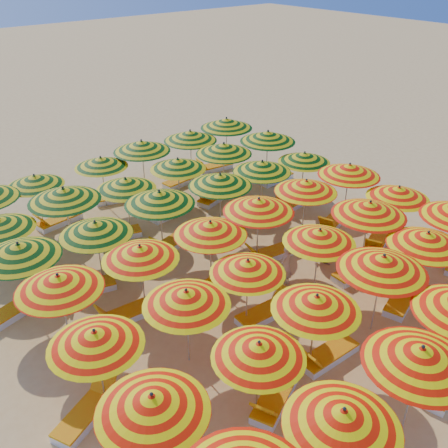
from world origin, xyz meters
The scene contains 65 objects.
ground centered at (0.00, 0.00, 0.00)m, with size 120.00×120.00×0.00m, color tan.
umbrella_1 centered at (-3.34, -6.83, 2.03)m, with size 2.78×2.78×2.30m.
umbrella_2 centered at (-1.05, -6.94, 2.16)m, with size 2.67×2.67×2.46m.
umbrella_6 centered at (-5.77, -4.40, 2.03)m, with size 2.20×2.20×2.31m.
umbrella_7 centered at (-3.24, -4.55, 1.91)m, with size 2.72×2.72×2.17m.
umbrella_8 centered at (-1.20, -4.34, 2.00)m, with size 2.82×2.82×2.27m.
umbrella_9 centered at (1.16, -4.51, 2.19)m, with size 2.98×2.98×2.49m.
umbrella_10 centered at (3.31, -4.50, 2.08)m, with size 2.87×2.87×2.36m.
umbrella_12 centered at (-5.75, -2.10, 1.97)m, with size 2.19×2.19×2.24m.
umbrella_13 centered at (-3.44, -2.24, 2.01)m, with size 2.82×2.82×2.28m.
umbrella_14 centered at (-1.34, -2.10, 1.91)m, with size 2.70×2.70×2.17m.
umbrella_15 centered at (1.23, -2.34, 1.99)m, with size 2.80×2.80×2.26m.
umbrella_16 centered at (3.45, -2.43, 2.18)m, with size 2.82×2.82×2.47m.
umbrella_17 centered at (5.52, -2.14, 1.99)m, with size 2.21×2.21×2.26m.
umbrella_18 centered at (-5.55, 0.20, 2.07)m, with size 2.75×2.75×2.35m.
umbrella_19 centered at (-3.23, 0.19, 2.00)m, with size 2.70×2.70×2.27m.
umbrella_20 centered at (-0.99, -0.07, 2.05)m, with size 2.83×2.83×2.33m.
umbrella_21 centered at (1.01, -0.01, 2.14)m, with size 2.69×2.69×2.43m.
umbrella_22 centered at (3.38, 0.13, 2.05)m, with size 2.81×2.81×2.33m.
umbrella_23 centered at (5.51, -0.06, 2.13)m, with size 2.92×2.92×2.42m.
umbrella_24 centered at (-5.78, 2.26, 2.09)m, with size 2.82×2.82×2.37m.
umbrella_25 centered at (-3.58, 2.13, 2.04)m, with size 2.90×2.90×2.32m.
umbrella_26 centered at (-1.14, 2.41, 2.16)m, with size 3.03×3.03×2.46m.
umbrella_27 centered at (1.33, 2.31, 2.11)m, with size 2.87×2.87×2.40m.
umbrella_28 centered at (3.38, 2.33, 2.06)m, with size 2.77×2.77×2.35m.
umbrella_29 centered at (5.52, 2.14, 1.95)m, with size 2.59×2.59×2.22m.
umbrella_30 centered at (-5.63, 4.40, 1.95)m, with size 2.49×2.49×2.22m.
umbrella_31 centered at (-3.47, 4.52, 2.21)m, with size 2.74×2.74×2.51m.
umbrella_32 centered at (-1.27, 4.39, 1.99)m, with size 2.79×2.79×2.26m.
umbrella_33 centered at (1.16, 4.67, 2.01)m, with size 2.71×2.71×2.29m.
umbrella_34 centered at (3.35, 4.55, 2.14)m, with size 2.71×2.71×2.43m.
umbrella_35 centered at (5.59, 4.32, 2.21)m, with size 2.99×2.99×2.52m.
umbrella_37 centered at (-3.56, 6.91, 1.91)m, with size 2.38×2.38×2.17m.
umbrella_38 centered at (-0.93, 6.89, 1.93)m, with size 2.71×2.71×2.20m.
umbrella_39 centered at (0.90, 6.84, 2.17)m, with size 2.45×2.45×2.47m.
umbrella_40 centered at (3.21, 6.65, 2.15)m, with size 3.05×3.05×2.44m.
umbrella_41 centered at (5.38, 6.81, 2.22)m, with size 2.76×2.76×2.52m.
lounger_2 centered at (0.70, -6.86, 0.15)m, with size 1.82×1.00×0.69m.
lounger_5 centered at (-2.73, -4.62, 0.15)m, with size 1.82×1.22×0.69m.
lounger_6 centered at (-0.69, -4.50, 0.15)m, with size 1.76×0.65×0.69m.
lounger_7 centered at (2.81, -4.40, 0.15)m, with size 1.83×1.04×0.69m.
lounger_9 centered at (-6.26, -2.20, 0.15)m, with size 1.82×1.26×0.69m.
lounger_10 centered at (-0.74, -2.25, 0.15)m, with size 1.77×0.71×0.69m.
lounger_11 centered at (2.95, -2.64, 0.15)m, with size 1.76×0.67×0.69m.
lounger_12 centered at (4.93, -2.00, 0.15)m, with size 1.82×1.20×0.69m.
lounger_13 centered at (-3.83, 0.23, 0.15)m, with size 1.77×0.71×0.69m.
lounger_14 centered at (-1.49, -0.30, 0.15)m, with size 1.77×0.69×0.69m.
lounger_15 centered at (1.51, -0.10, 0.15)m, with size 1.81×0.87×0.69m.
lounger_16 centered at (4.91, -0.04, 0.15)m, with size 1.83×1.05×0.69m.
lounger_17 centered at (-6.29, 2.43, 0.15)m, with size 1.83×1.04×0.69m.
lounger_18 centered at (-4.18, 2.12, 0.15)m, with size 1.82×1.03×0.69m.
lounger_19 centered at (-0.64, 2.62, 0.15)m, with size 1.82×0.95×0.69m.
lounger_20 centered at (0.73, 2.06, 0.15)m, with size 1.82×0.97×0.69m.
lounger_21 centered at (2.78, 2.35, 0.15)m, with size 1.75×0.62×0.69m.
lounger_22 centered at (4.92, 2.01, 0.15)m, with size 1.78×0.76×0.69m.
lounger_23 centered at (-1.86, 4.41, 0.15)m, with size 1.83×1.09×0.69m.
lounger_24 centered at (0.66, 4.59, 0.15)m, with size 1.78×0.73×0.69m.
lounger_25 centered at (2.76, 4.48, 0.15)m, with size 1.83×1.05×0.69m.
lounger_26 centered at (6.09, 4.23, 0.15)m, with size 1.75×0.63×0.69m.
lounger_28 centered at (-3.06, 6.71, 0.15)m, with size 1.80×0.82×0.69m.
lounger_29 centered at (-0.34, 7.10, 0.15)m, with size 1.82×0.97×0.69m.
lounger_30 centered at (2.71, 6.73, 0.15)m, with size 1.79×0.78×0.69m.
lounger_31 centered at (4.78, 7.02, 0.15)m, with size 1.80×0.84×0.69m.
beachgoer_b centered at (2.62, -1.59, 0.68)m, with size 0.66×0.51×1.35m, color tan.
beachgoer_a centered at (0.75, -1.56, 0.76)m, with size 0.55×0.36×1.52m, color tan.
Camera 1 is at (-8.80, -10.11, 9.36)m, focal length 40.00 mm.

